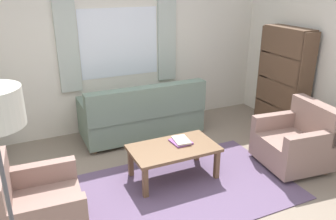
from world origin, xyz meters
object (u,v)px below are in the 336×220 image
armchair_left (33,210)px  coffee_table (173,151)px  bookshelf (283,80)px  armchair_right (296,142)px  book_stack_on_table (181,141)px  couch (143,116)px

armchair_left → coffee_table: bearing=-71.9°
bookshelf → armchair_left: bearing=105.0°
bookshelf → armchair_right: bearing=148.6°
armchair_right → book_stack_on_table: size_ratio=3.18×
armchair_left → bookshelf: bookshelf is taller
coffee_table → bookshelf: 2.41m
armchair_left → couch: bearing=-42.3°
armchair_left → armchair_right: same height
couch → bookshelf: 2.37m
couch → armchair_left: size_ratio=2.16×
coffee_table → book_stack_on_table: book_stack_on_table is taller
armchair_right → bookshelf: 1.31m
couch → armchair_right: 2.34m
book_stack_on_table → coffee_table: bearing=-152.5°
couch → armchair_left: 2.53m
coffee_table → bookshelf: (2.28, 0.61, 0.50)m
armchair_left → armchair_right: 3.37m
armchair_right → bookshelf: (0.63, 1.02, 0.53)m
couch → bookshelf: bookshelf is taller
armchair_right → bookshelf: size_ratio=0.54×
couch → book_stack_on_table: size_ratio=6.54×
armchair_left → coffee_table: 1.78m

